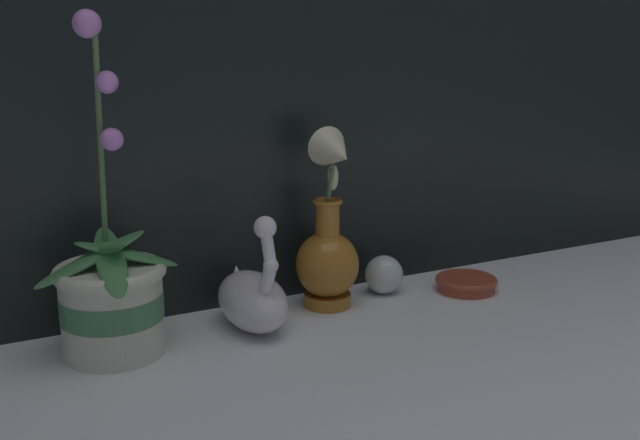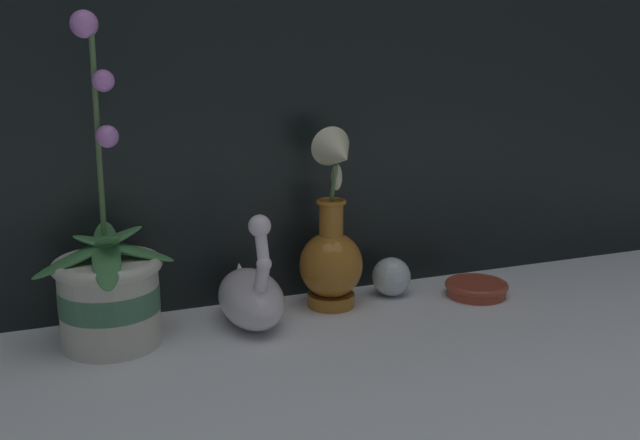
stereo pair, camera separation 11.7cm
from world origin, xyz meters
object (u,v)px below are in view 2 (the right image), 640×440
object	(u,v)px
glass_sphere	(391,277)
amber_dish	(476,288)
swan_figurine	(251,295)
orchid_potted_plant	(109,288)
blue_vase	(332,246)

from	to	relation	value
glass_sphere	amber_dish	world-z (taller)	glass_sphere
swan_figurine	amber_dish	xyz separation A→B (m)	(0.41, -0.01, -0.04)
orchid_potted_plant	blue_vase	xyz separation A→B (m)	(0.36, 0.03, 0.02)
blue_vase	amber_dish	size ratio (longest dim) A/B	2.74
blue_vase	amber_dish	bearing A→B (deg)	-9.09
blue_vase	glass_sphere	size ratio (longest dim) A/B	4.45
glass_sphere	orchid_potted_plant	bearing A→B (deg)	-174.99
orchid_potted_plant	glass_sphere	xyz separation A→B (m)	(0.48, 0.04, -0.05)
glass_sphere	swan_figurine	bearing A→B (deg)	-170.67
swan_figurine	glass_sphere	bearing A→B (deg)	9.33
orchid_potted_plant	amber_dish	bearing A→B (deg)	-1.26
orchid_potted_plant	blue_vase	distance (m)	0.37
amber_dish	glass_sphere	bearing A→B (deg)	158.13
blue_vase	glass_sphere	world-z (taller)	blue_vase
blue_vase	glass_sphere	xyz separation A→B (m)	(0.12, 0.01, -0.07)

